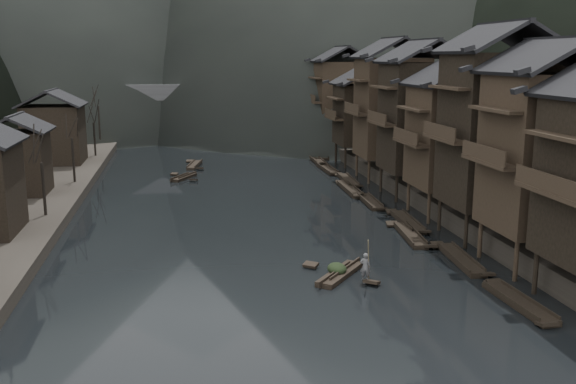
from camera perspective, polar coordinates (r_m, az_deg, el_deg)
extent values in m
plane|color=black|center=(40.59, -0.95, -7.45)|extent=(300.00, 300.00, 0.00)
cube|color=#2D2823|center=(88.76, 17.83, 3.25)|extent=(40.00, 200.00, 1.80)
cylinder|color=black|center=(39.83, 21.15, -6.69)|extent=(0.30, 0.30, 2.90)
cube|color=#33271C|center=(36.08, 22.47, -0.03)|extent=(1.20, 5.70, 0.25)
cylinder|color=#33271C|center=(41.63, 19.61, -5.78)|extent=(0.30, 0.30, 2.90)
cylinder|color=#33271C|center=(45.68, 16.71, -4.02)|extent=(0.30, 0.30, 2.90)
cylinder|color=#33271C|center=(43.02, 22.83, -5.46)|extent=(0.30, 0.30, 2.90)
cylinder|color=#33271C|center=(46.95, 19.72, -3.80)|extent=(0.30, 0.30, 2.90)
cube|color=#33271C|center=(43.87, 22.21, 3.27)|extent=(7.00, 6.00, 9.85)
cube|color=#33271C|center=(41.98, 17.51, 2.57)|extent=(1.20, 5.70, 0.25)
cylinder|color=black|center=(47.59, 15.54, -3.32)|extent=(0.30, 0.30, 2.90)
cylinder|color=black|center=(51.82, 13.31, -1.96)|extent=(0.30, 0.30, 2.90)
cylinder|color=black|center=(48.80, 18.47, -3.12)|extent=(0.30, 0.30, 2.90)
cylinder|color=black|center=(52.94, 16.06, -1.81)|extent=(0.30, 0.30, 2.90)
cube|color=black|center=(49.82, 18.07, 5.25)|extent=(7.00, 6.00, 11.13)
cube|color=#33271C|center=(48.16, 13.79, 4.62)|extent=(1.20, 5.70, 0.25)
cylinder|color=#33271C|center=(53.79, 12.41, -1.41)|extent=(0.30, 0.30, 2.90)
cylinder|color=#33271C|center=(58.15, 10.66, -0.33)|extent=(0.30, 0.30, 2.90)
cylinder|color=#33271C|center=(54.87, 15.08, -1.28)|extent=(0.30, 0.30, 2.90)
cylinder|color=#33271C|center=(59.15, 13.16, -0.23)|extent=(0.30, 0.30, 2.90)
cube|color=#33271C|center=(56.22, 14.70, 4.80)|extent=(7.00, 6.00, 8.49)
cube|color=#33271C|center=(54.75, 10.84, 4.35)|extent=(1.20, 5.70, 0.25)
cylinder|color=black|center=(61.09, 9.63, 0.30)|extent=(0.30, 0.30, 2.90)
cylinder|color=black|center=(65.55, 8.26, 1.14)|extent=(0.30, 0.30, 2.90)
cylinder|color=black|center=(62.05, 12.03, 0.38)|extent=(0.30, 0.30, 2.90)
cylinder|color=black|center=(66.44, 10.52, 1.21)|extent=(0.30, 0.30, 2.90)
cube|color=black|center=(63.46, 11.78, 6.53)|extent=(7.00, 6.00, 10.28)
cube|color=#33271C|center=(62.16, 8.30, 6.07)|extent=(1.20, 5.70, 0.25)
cylinder|color=#33271C|center=(69.49, 7.20, 1.78)|extent=(0.30, 0.30, 2.90)
cylinder|color=#33271C|center=(74.03, 6.13, 2.44)|extent=(0.30, 0.30, 2.90)
cylinder|color=#33271C|center=(70.33, 9.35, 1.84)|extent=(0.30, 0.30, 2.90)
cylinder|color=#33271C|center=(74.82, 8.16, 2.48)|extent=(0.30, 0.30, 2.90)
cube|color=#33271C|center=(71.86, 9.17, 7.41)|extent=(7.00, 6.00, 10.70)
cube|color=#33271C|center=(70.73, 6.07, 6.99)|extent=(1.20, 5.70, 0.25)
cylinder|color=black|center=(78.98, 5.12, 3.06)|extent=(0.30, 0.30, 2.90)
cylinder|color=black|center=(83.58, 4.28, 3.57)|extent=(0.30, 0.30, 2.90)
cylinder|color=black|center=(79.72, 7.03, 3.10)|extent=(0.30, 0.30, 2.90)
cylinder|color=black|center=(84.28, 6.10, 3.60)|extent=(0.30, 0.30, 2.90)
cube|color=black|center=(81.50, 6.88, 6.85)|extent=(7.00, 6.00, 7.43)
cube|color=#33271C|center=(80.49, 4.12, 6.57)|extent=(1.20, 5.70, 0.25)
cylinder|color=#33271C|center=(90.51, 3.19, 4.23)|extent=(0.30, 0.30, 2.90)
cylinder|color=#33271C|center=(95.16, 2.55, 4.62)|extent=(0.30, 0.30, 2.90)
cylinder|color=#33271C|center=(91.16, 4.88, 4.26)|extent=(0.30, 0.30, 2.90)
cylinder|color=#33271C|center=(95.77, 4.16, 4.64)|extent=(0.30, 0.30, 2.90)
cube|color=#33271C|center=(92.93, 4.79, 8.34)|extent=(7.00, 6.00, 10.10)
cube|color=#33271C|center=(92.06, 2.35, 8.03)|extent=(1.20, 5.70, 0.25)
cube|color=black|center=(64.26, -22.82, 2.64)|extent=(5.00, 5.00, 5.80)
cube|color=black|center=(81.67, -20.06, 5.01)|extent=(6.50, 6.50, 6.80)
cylinder|color=black|center=(43.91, -24.21, -2.51)|extent=(0.24, 0.24, 4.23)
cylinder|color=black|center=(54.89, -21.28, 0.49)|extent=(0.24, 0.24, 4.27)
cylinder|color=black|center=(68.61, -18.99, 2.91)|extent=(0.24, 0.24, 4.49)
cylinder|color=black|center=(86.12, -17.14, 4.67)|extent=(0.24, 0.24, 4.24)
cylinder|color=black|center=(98.31, -16.26, 5.92)|extent=(0.24, 0.24, 5.42)
cube|color=black|center=(38.14, 19.83, -9.25)|extent=(1.37, 6.25, 0.30)
cube|color=black|center=(38.08, 19.85, -9.00)|extent=(1.42, 6.13, 0.10)
cube|color=black|center=(40.59, 17.95, -7.62)|extent=(0.97, 0.81, 0.33)
cube|color=black|center=(35.66, 22.02, -10.68)|extent=(0.97, 0.81, 0.33)
cube|color=black|center=(44.73, 15.06, -5.80)|extent=(1.63, 6.83, 0.30)
cube|color=black|center=(44.68, 15.07, -5.59)|extent=(1.67, 6.70, 0.10)
cube|color=black|center=(47.42, 13.17, -4.51)|extent=(1.00, 0.90, 0.34)
cube|color=black|center=(42.04, 17.22, -6.89)|extent=(1.00, 0.90, 0.34)
cube|color=black|center=(49.77, 10.77, -3.79)|extent=(1.78, 6.74, 0.30)
cube|color=black|center=(49.73, 10.78, -3.59)|extent=(1.82, 6.61, 0.10)
cube|color=black|center=(52.51, 9.24, -2.74)|extent=(1.01, 0.91, 0.34)
cube|color=black|center=(47.01, 12.50, -4.63)|extent=(1.01, 0.91, 0.34)
cube|color=black|center=(53.66, 10.53, -2.63)|extent=(1.51, 6.93, 0.30)
cube|color=black|center=(53.61, 10.54, -2.44)|extent=(1.55, 6.79, 0.10)
cube|color=black|center=(56.56, 9.22, -1.67)|extent=(0.98, 0.90, 0.35)
cube|color=black|center=(50.72, 12.02, -3.38)|extent=(0.98, 0.90, 0.35)
cube|color=black|center=(60.41, 7.30, -0.88)|extent=(1.41, 6.25, 0.30)
cube|color=black|center=(60.37, 7.31, -0.71)|extent=(1.46, 6.13, 0.10)
cube|color=black|center=(63.12, 6.39, -0.17)|extent=(0.97, 0.81, 0.33)
cube|color=black|center=(57.66, 8.30, -1.38)|extent=(0.97, 0.81, 0.33)
cube|color=black|center=(65.70, 5.53, 0.21)|extent=(1.29, 7.46, 0.30)
cube|color=black|center=(65.66, 5.53, 0.36)|extent=(1.34, 7.32, 0.10)
cube|color=black|center=(69.03, 4.69, 0.92)|extent=(0.96, 0.93, 0.36)
cube|color=black|center=(62.33, 6.46, -0.32)|extent=(0.96, 0.93, 0.36)
cube|color=black|center=(70.52, 5.34, 1.03)|extent=(1.49, 7.24, 0.30)
cube|color=black|center=(70.49, 5.34, 1.17)|extent=(1.53, 7.10, 0.10)
cube|color=black|center=(73.73, 4.51, 1.63)|extent=(0.98, 0.93, 0.36)
cube|color=black|center=(67.29, 6.25, 0.60)|extent=(0.98, 0.93, 0.36)
cube|color=black|center=(77.35, 3.52, 2.03)|extent=(1.22, 7.12, 0.30)
cube|color=black|center=(77.32, 3.52, 2.16)|extent=(1.27, 6.98, 0.10)
cube|color=black|center=(80.61, 3.01, 2.54)|extent=(0.95, 0.89, 0.35)
cube|color=black|center=(74.05, 4.07, 1.68)|extent=(0.95, 0.89, 0.35)
cube|color=black|center=(83.08, 2.69, 2.73)|extent=(1.21, 7.24, 0.30)
cube|color=black|center=(83.05, 2.69, 2.86)|extent=(1.26, 7.10, 0.10)
cube|color=black|center=(86.40, 2.17, 3.19)|extent=(0.95, 0.90, 0.36)
cube|color=black|center=(79.73, 3.26, 2.44)|extent=(0.95, 0.90, 0.36)
cube|color=black|center=(88.20, 2.48, 3.28)|extent=(2.07, 7.77, 0.30)
cube|color=black|center=(88.17, 2.49, 3.39)|extent=(2.11, 7.62, 0.10)
cube|color=black|center=(91.81, 2.29, 3.71)|extent=(1.05, 1.05, 0.37)
cube|color=black|center=(84.54, 2.69, 2.99)|extent=(1.05, 1.05, 0.37)
cube|color=black|center=(93.54, 1.50, 3.78)|extent=(1.95, 7.38, 0.30)
cube|color=black|center=(93.51, 1.51, 3.89)|extent=(1.98, 7.25, 0.10)
cube|color=black|center=(96.83, 0.87, 4.15)|extent=(1.03, 1.00, 0.36)
cube|color=black|center=(90.22, 2.19, 3.57)|extent=(1.03, 1.00, 0.36)
cube|color=black|center=(72.99, -9.25, 1.29)|extent=(3.04, 4.47, 0.30)
cube|color=black|center=(72.95, -9.26, 1.43)|extent=(3.04, 4.41, 0.10)
cube|color=black|center=(74.85, -10.07, 1.64)|extent=(1.02, 0.91, 0.29)
cube|color=black|center=(71.09, -8.40, 1.15)|extent=(1.02, 0.91, 0.29)
cube|color=black|center=(81.04, -8.30, 2.38)|extent=(2.15, 6.03, 0.30)
cube|color=black|center=(81.01, -8.30, 2.51)|extent=(2.17, 5.93, 0.10)
cube|color=black|center=(83.77, -8.74, 2.78)|extent=(0.98, 0.89, 0.32)
cube|color=black|center=(78.27, -7.84, 2.16)|extent=(0.98, 0.89, 0.32)
cube|color=black|center=(95.56, -5.70, 3.90)|extent=(3.41, 4.93, 0.30)
cube|color=black|center=(95.53, -5.70, 4.01)|extent=(3.40, 4.86, 0.10)
cube|color=black|center=(97.73, -5.07, 4.18)|extent=(1.05, 0.98, 0.30)
cube|color=black|center=(93.36, -6.36, 3.79)|extent=(1.05, 0.98, 0.30)
cube|color=#4C4C4F|center=(110.17, -6.71, 8.64)|extent=(40.00, 6.00, 1.60)
cube|color=#4C4C4F|center=(107.41, -6.65, 9.25)|extent=(40.00, 0.50, 1.00)
cube|color=#4C4C4F|center=(112.80, -6.80, 9.37)|extent=(40.00, 0.50, 1.00)
cube|color=#4C4C4F|center=(110.63, -13.96, 6.30)|extent=(3.20, 6.00, 6.40)
cube|color=#4C4C4F|center=(110.33, -9.01, 6.49)|extent=(3.20, 6.00, 6.40)
cube|color=#4C4C4F|center=(110.80, -4.32, 6.63)|extent=(3.20, 6.00, 6.40)
cube|color=#4C4C4F|center=(112.07, 0.55, 6.72)|extent=(3.20, 6.00, 6.40)
cube|color=black|center=(40.56, 4.64, -7.28)|extent=(3.95, 4.60, 0.30)
cube|color=black|center=(40.50, 4.65, -7.04)|extent=(3.93, 4.56, 0.10)
cube|color=black|center=(41.93, 2.03, -6.39)|extent=(1.11, 1.06, 0.30)
cube|color=black|center=(39.19, 7.45, -7.82)|extent=(1.11, 1.06, 0.30)
ellipsoid|color=black|center=(40.49, 4.38, -6.33)|extent=(1.20, 1.57, 0.72)
imported|color=slate|center=(39.13, 6.89, -6.27)|extent=(0.73, 0.60, 1.72)
cylinder|color=#8C7A51|center=(38.43, 7.28, -2.44)|extent=(0.97, 2.61, 3.65)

